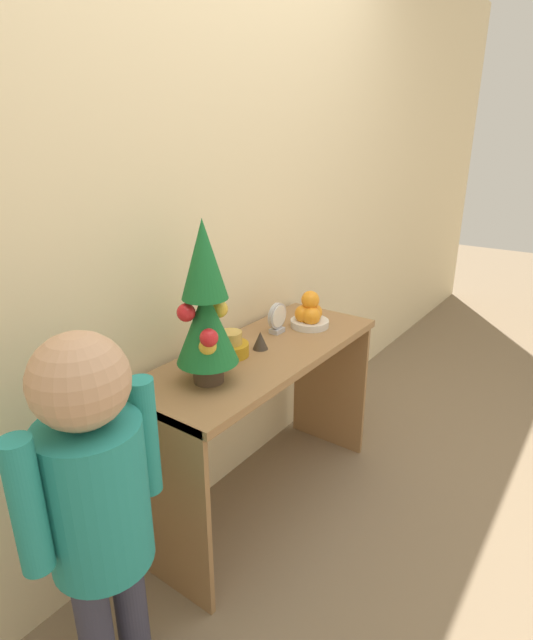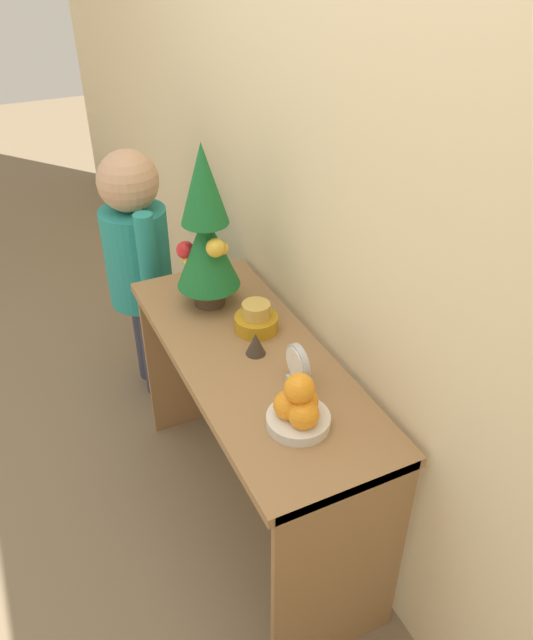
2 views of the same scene
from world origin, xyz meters
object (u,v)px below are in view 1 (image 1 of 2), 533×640
mini_tree (206,307)px  child_figure (95,487)px  fruit_bowl (310,314)px  figurine (260,341)px  singing_bowl (231,346)px  desk_clock (277,318)px

mini_tree → child_figure: bearing=-169.1°
fruit_bowl → figurine: size_ratio=2.33×
mini_tree → fruit_bowl: size_ratio=3.29×
fruit_bowl → singing_bowl: 0.44m
desk_clock → child_figure: (-1.03, -0.17, -0.10)m
desk_clock → figurine: bearing=-166.6°
mini_tree → figurine: bearing=3.8°
desk_clock → child_figure: child_figure is taller
figurine → child_figure: 0.86m
desk_clock → figurine: (-0.18, -0.04, -0.03)m
mini_tree → figurine: size_ratio=7.67×
singing_bowl → child_figure: size_ratio=0.13×
fruit_bowl → figurine: 0.32m
mini_tree → child_figure: (-0.53, -0.10, -0.30)m
mini_tree → figurine: mini_tree is taller
singing_bowl → fruit_bowl: bearing=-10.7°
fruit_bowl → figurine: (-0.32, 0.03, -0.02)m
desk_clock → mini_tree: bearing=-172.6°
figurine → child_figure: size_ratio=0.07×
singing_bowl → child_figure: child_figure is taller
desk_clock → figurine: size_ratio=1.82×
mini_tree → singing_bowl: mini_tree is taller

